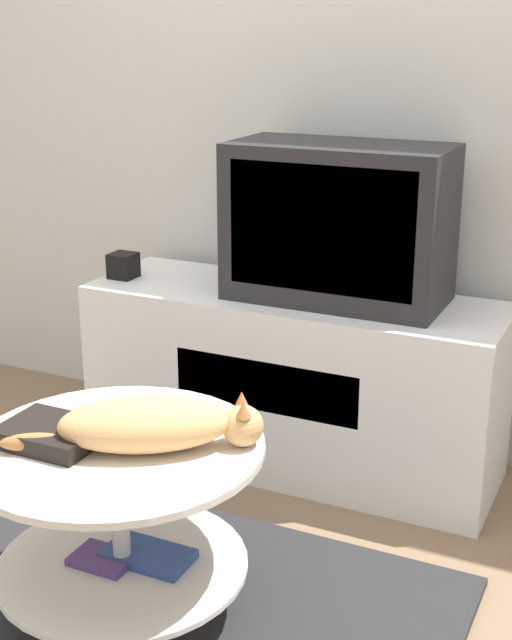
# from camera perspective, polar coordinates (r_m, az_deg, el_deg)

# --- Properties ---
(ground_plane) EXTENTS (12.00, 12.00, 0.00)m
(ground_plane) POSITION_cam_1_polar(r_m,az_deg,el_deg) (2.33, -6.54, -19.05)
(ground_plane) COLOR #7F664C
(wall_back) EXTENTS (8.00, 0.05, 2.60)m
(wall_back) POSITION_cam_1_polar(r_m,az_deg,el_deg) (3.00, 5.86, 16.23)
(wall_back) COLOR silver
(wall_back) RESTS_ON ground_plane
(rug) EXTENTS (1.41, 1.07, 0.02)m
(rug) POSITION_cam_1_polar(r_m,az_deg,el_deg) (2.32, -6.55, -18.85)
(rug) COLOR #28282B
(rug) RESTS_ON ground_plane
(tv_stand) EXTENTS (1.36, 0.44, 0.59)m
(tv_stand) POSITION_cam_1_polar(r_m,az_deg,el_deg) (2.95, 2.34, -3.86)
(tv_stand) COLOR white
(tv_stand) RESTS_ON ground_plane
(tv) EXTENTS (0.67, 0.34, 0.48)m
(tv) POSITION_cam_1_polar(r_m,az_deg,el_deg) (2.75, 5.32, 6.19)
(tv) COLOR #232326
(tv) RESTS_ON tv_stand
(speaker) EXTENTS (0.08, 0.08, 0.08)m
(speaker) POSITION_cam_1_polar(r_m,az_deg,el_deg) (3.06, -8.49, 3.47)
(speaker) COLOR black
(speaker) RESTS_ON tv_stand
(coffee_table) EXTENTS (0.70, 0.70, 0.46)m
(coffee_table) POSITION_cam_1_polar(r_m,az_deg,el_deg) (2.20, -8.69, -11.65)
(coffee_table) COLOR #B2B2B7
(coffee_table) RESTS_ON rug
(dvd_box) EXTENTS (0.23, 0.18, 0.04)m
(dvd_box) POSITION_cam_1_polar(r_m,az_deg,el_deg) (2.15, -12.93, -7.11)
(dvd_box) COLOR black
(dvd_box) RESTS_ON coffee_table
(cat) EXTENTS (0.54, 0.36, 0.12)m
(cat) POSITION_cam_1_polar(r_m,az_deg,el_deg) (2.07, -6.68, -6.67)
(cat) COLOR tan
(cat) RESTS_ON coffee_table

